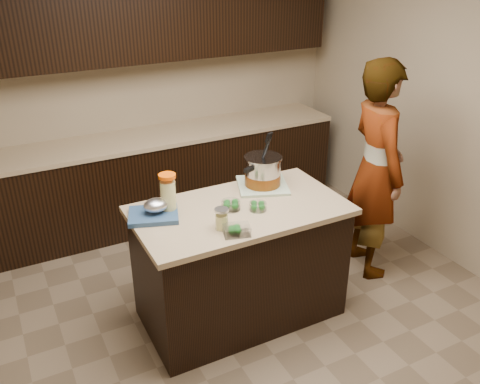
{
  "coord_description": "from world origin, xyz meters",
  "views": [
    {
      "loc": [
        -1.42,
        -2.73,
        2.51
      ],
      "look_at": [
        0.0,
        0.0,
        1.02
      ],
      "focal_mm": 38.0,
      "sensor_mm": 36.0,
      "label": 1
    }
  ],
  "objects_px": {
    "stock_pot": "(263,173)",
    "lemonade_pitcher": "(168,195)",
    "island": "(240,262)",
    "person": "(376,170)"
  },
  "relations": [
    {
      "from": "stock_pot",
      "to": "person",
      "type": "height_order",
      "value": "person"
    },
    {
      "from": "lemonade_pitcher",
      "to": "person",
      "type": "bearing_deg",
      "value": -2.62
    },
    {
      "from": "stock_pot",
      "to": "person",
      "type": "xyz_separation_m",
      "value": [
        0.96,
        -0.15,
        -0.12
      ]
    },
    {
      "from": "stock_pot",
      "to": "lemonade_pitcher",
      "type": "distance_m",
      "value": 0.76
    },
    {
      "from": "island",
      "to": "person",
      "type": "bearing_deg",
      "value": 3.51
    },
    {
      "from": "person",
      "to": "lemonade_pitcher",
      "type": "bearing_deg",
      "value": 101.14
    },
    {
      "from": "person",
      "to": "island",
      "type": "bearing_deg",
      "value": 107.26
    },
    {
      "from": "island",
      "to": "lemonade_pitcher",
      "type": "relative_size",
      "value": 5.26
    },
    {
      "from": "island",
      "to": "lemonade_pitcher",
      "type": "height_order",
      "value": "lemonade_pitcher"
    },
    {
      "from": "lemonade_pitcher",
      "to": "person",
      "type": "distance_m",
      "value": 1.73
    }
  ]
}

